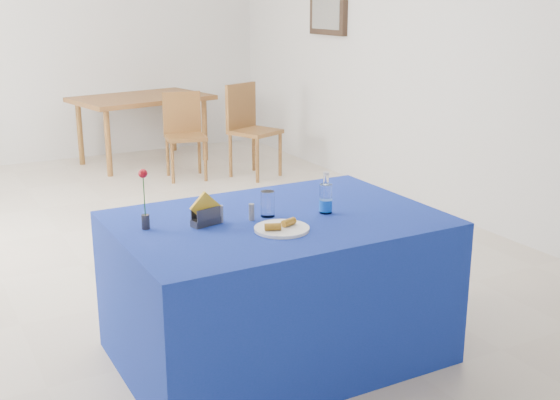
% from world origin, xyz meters
% --- Properties ---
extents(floor, '(7.00, 7.00, 0.00)m').
position_xyz_m(floor, '(0.00, 0.00, 0.00)').
color(floor, beige).
rests_on(floor, ground).
extents(room_shell, '(7.00, 7.00, 7.00)m').
position_xyz_m(room_shell, '(0.00, 0.00, 1.75)').
color(room_shell, silver).
rests_on(room_shell, ground).
extents(picture_frame, '(0.06, 0.64, 0.52)m').
position_xyz_m(picture_frame, '(2.47, 1.60, 1.70)').
color(picture_frame, black).
rests_on(picture_frame, room_shell).
extents(picture_art, '(0.02, 0.52, 0.40)m').
position_xyz_m(picture_art, '(2.44, 1.60, 1.70)').
color(picture_art, '#998C66').
rests_on(picture_art, room_shell).
extents(plate, '(0.26, 0.26, 0.01)m').
position_xyz_m(plate, '(-0.04, -1.98, 0.77)').
color(plate, white).
rests_on(plate, blue_table).
extents(drinking_glass, '(0.07, 0.07, 0.13)m').
position_xyz_m(drinking_glass, '(0.00, -1.75, 0.82)').
color(drinking_glass, white).
rests_on(drinking_glass, blue_table).
extents(salt_shaker, '(0.03, 0.03, 0.08)m').
position_xyz_m(salt_shaker, '(-0.25, -1.72, 0.80)').
color(salt_shaker, slate).
rests_on(salt_shaker, blue_table).
extents(pepper_shaker, '(0.03, 0.03, 0.08)m').
position_xyz_m(pepper_shaker, '(-0.10, -1.77, 0.80)').
color(pepper_shaker, slate).
rests_on(pepper_shaker, blue_table).
extents(blue_table, '(1.60, 1.10, 0.76)m').
position_xyz_m(blue_table, '(0.04, -1.79, 0.38)').
color(blue_table, navy).
rests_on(blue_table, floor).
extents(water_bottle, '(0.07, 0.07, 0.21)m').
position_xyz_m(water_bottle, '(0.29, -1.84, 0.83)').
color(water_bottle, white).
rests_on(water_bottle, blue_table).
extents(napkin_holder, '(0.16, 0.09, 0.17)m').
position_xyz_m(napkin_holder, '(-0.33, -1.73, 0.81)').
color(napkin_holder, '#323237').
rests_on(napkin_holder, blue_table).
extents(rose_vase, '(0.04, 0.04, 0.29)m').
position_xyz_m(rose_vase, '(-0.60, -1.65, 0.90)').
color(rose_vase, '#25252A').
rests_on(rose_vase, blue_table).
extents(oak_table, '(1.58, 1.17, 0.76)m').
position_xyz_m(oak_table, '(0.84, 2.89, 0.68)').
color(oak_table, brown).
rests_on(oak_table, floor).
extents(chair_bg_left, '(0.47, 0.47, 0.88)m').
position_xyz_m(chair_bg_left, '(1.00, 2.04, 0.51)').
color(chair_bg_left, brown).
rests_on(chair_bg_left, floor).
extents(chair_bg_right, '(0.56, 0.56, 0.96)m').
position_xyz_m(chair_bg_right, '(1.62, 1.77, 0.56)').
color(chair_bg_right, brown).
rests_on(chair_bg_right, floor).
extents(banana_pieces, '(0.18, 0.08, 0.03)m').
position_xyz_m(banana_pieces, '(-0.05, -1.98, 0.79)').
color(banana_pieces, gold).
rests_on(banana_pieces, plate).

